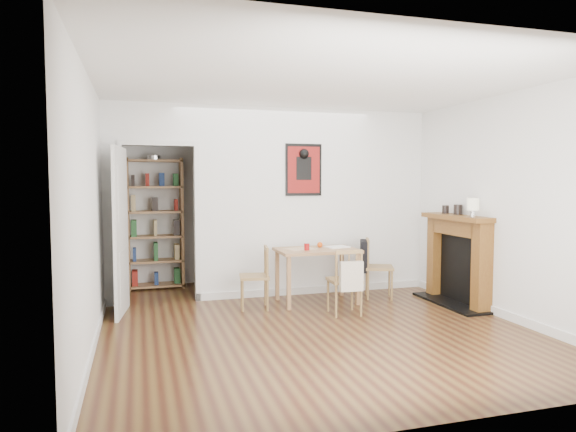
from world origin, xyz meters
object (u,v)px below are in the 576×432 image
object	(u,v)px
dining_table	(317,255)
fireplace	(458,257)
chair_left	(254,277)
bookshelf	(155,224)
mantel_lamp	(473,205)
orange_fruit	(320,245)
chair_right	(378,267)
ceramic_jar_a	(458,210)
notebook	(337,247)
ceramic_jar_b	(445,209)
red_glass	(307,247)
chair_front	(345,281)

from	to	relation	value
dining_table	fireplace	xyz separation A→B (m)	(1.74, -0.57, -0.01)
chair_left	fireplace	bearing A→B (deg)	-10.77
bookshelf	mantel_lamp	bearing A→B (deg)	-34.52
fireplace	mantel_lamp	size ratio (longest dim) A/B	5.45
orange_fruit	mantel_lamp	world-z (taller)	mantel_lamp
chair_left	bookshelf	size ratio (longest dim) A/B	0.41
dining_table	chair_right	world-z (taller)	chair_right
orange_fruit	ceramic_jar_a	bearing A→B (deg)	-21.24
notebook	ceramic_jar_a	bearing A→B (deg)	-21.69
bookshelf	mantel_lamp	distance (m)	4.45
chair_right	ceramic_jar_b	distance (m)	1.19
chair_left	bookshelf	xyz separation A→B (m)	(-1.14, 1.63, 0.56)
dining_table	orange_fruit	world-z (taller)	orange_fruit
mantel_lamp	ceramic_jar_b	size ratio (longest dim) A/B	2.06
notebook	red_glass	bearing A→B (deg)	-162.99
chair_right	ceramic_jar_b	size ratio (longest dim) A/B	7.35
fireplace	ceramic_jar_a	size ratio (longest dim) A/B	9.53
orange_fruit	ceramic_jar_b	bearing A→B (deg)	-14.80
chair_front	ceramic_jar_b	world-z (taller)	ceramic_jar_b
fireplace	chair_left	bearing A→B (deg)	169.23
dining_table	red_glass	world-z (taller)	red_glass
chair_right	mantel_lamp	size ratio (longest dim) A/B	3.56
chair_left	mantel_lamp	world-z (taller)	mantel_lamp
ceramic_jar_b	chair_front	bearing A→B (deg)	-167.57
fireplace	ceramic_jar_a	bearing A→B (deg)	72.28
dining_table	ceramic_jar_a	size ratio (longest dim) A/B	7.94
dining_table	chair_front	xyz separation A→B (m)	(0.12, -0.65, -0.22)
chair_left	mantel_lamp	bearing A→B (deg)	-19.37
bookshelf	orange_fruit	xyz separation A→B (m)	(2.08, -1.42, -0.21)
ceramic_jar_a	chair_front	bearing A→B (deg)	-175.38
dining_table	ceramic_jar_b	bearing A→B (deg)	-10.02
chair_left	orange_fruit	distance (m)	1.03
dining_table	fireplace	bearing A→B (deg)	-18.28
ceramic_jar_a	mantel_lamp	bearing A→B (deg)	-102.37
chair_right	ceramic_jar_a	xyz separation A→B (m)	(0.87, -0.54, 0.80)
bookshelf	ceramic_jar_a	size ratio (longest dim) A/B	14.73
notebook	dining_table	bearing A→B (deg)	-169.50
bookshelf	ceramic_jar_b	xyz separation A→B (m)	(3.71, -1.85, 0.26)
notebook	chair_front	bearing A→B (deg)	-104.26
chair_right	notebook	distance (m)	0.66
chair_front	ceramic_jar_a	xyz separation A→B (m)	(1.63, 0.13, 0.82)
chair_front	red_glass	bearing A→B (deg)	117.28
ceramic_jar_b	ceramic_jar_a	bearing A→B (deg)	-79.17
chair_right	ceramic_jar_a	bearing A→B (deg)	-31.98
chair_right	red_glass	bearing A→B (deg)	-174.11
chair_left	orange_fruit	world-z (taller)	chair_left
chair_left	red_glass	xyz separation A→B (m)	(0.69, -0.01, 0.36)
notebook	fireplace	bearing A→B (deg)	-23.72
dining_table	ceramic_jar_a	distance (m)	1.93
chair_right	chair_front	distance (m)	1.02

